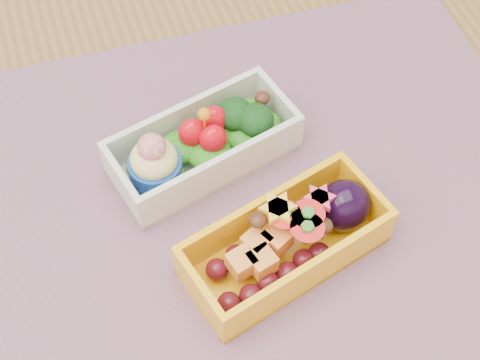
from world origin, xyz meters
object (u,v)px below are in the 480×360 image
object	(u,v)px
table	(248,240)
placemat	(234,212)
bento_yellow	(290,240)
bento_white	(202,145)

from	to	relation	value
table	placemat	world-z (taller)	placemat
placemat	bento_yellow	size ratio (longest dim) A/B	3.20
placemat	bento_white	distance (m)	0.06
bento_yellow	placemat	bearing A→B (deg)	103.60
placemat	bento_yellow	xyz separation A→B (m)	(0.03, -0.05, 0.03)
table	placemat	distance (m)	0.11
placemat	bento_yellow	distance (m)	0.07
placemat	bento_yellow	world-z (taller)	bento_yellow
table	placemat	xyz separation A→B (m)	(-0.02, -0.02, 0.10)
table	bento_white	world-z (taller)	bento_white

